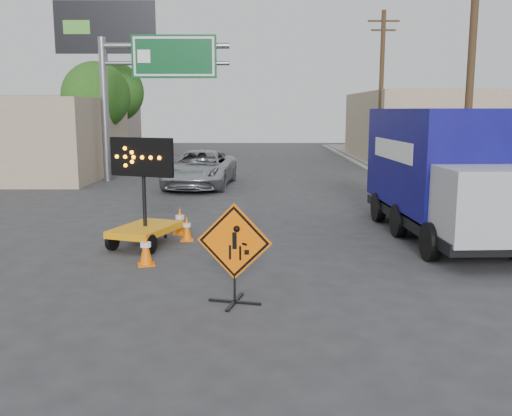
{
  "coord_description": "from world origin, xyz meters",
  "views": [
    {
      "loc": [
        0.79,
        -9.69,
        3.46
      ],
      "look_at": [
        0.77,
        2.49,
        1.34
      ],
      "focal_mm": 40.0,
      "sensor_mm": 36.0,
      "label": 1
    }
  ],
  "objects_px": {
    "arrow_board": "(145,222)",
    "box_truck": "(439,180)",
    "construction_sign": "(234,251)",
    "pickup_truck": "(200,169)"
  },
  "relations": [
    {
      "from": "arrow_board",
      "to": "box_truck",
      "type": "relative_size",
      "value": 0.37
    },
    {
      "from": "arrow_board",
      "to": "box_truck",
      "type": "height_order",
      "value": "box_truck"
    },
    {
      "from": "construction_sign",
      "to": "arrow_board",
      "type": "distance_m",
      "value": 5.01
    },
    {
      "from": "arrow_board",
      "to": "pickup_truck",
      "type": "xyz_separation_m",
      "value": [
        0.29,
        11.36,
        0.19
      ]
    },
    {
      "from": "pickup_truck",
      "to": "box_truck",
      "type": "distance_m",
      "value": 12.72
    },
    {
      "from": "arrow_board",
      "to": "pickup_truck",
      "type": "relative_size",
      "value": 0.47
    },
    {
      "from": "construction_sign",
      "to": "pickup_truck",
      "type": "height_order",
      "value": "construction_sign"
    },
    {
      "from": "arrow_board",
      "to": "pickup_truck",
      "type": "distance_m",
      "value": 11.37
    },
    {
      "from": "construction_sign",
      "to": "arrow_board",
      "type": "xyz_separation_m",
      "value": [
        -2.45,
        4.36,
        -0.34
      ]
    },
    {
      "from": "pickup_truck",
      "to": "box_truck",
      "type": "xyz_separation_m",
      "value": [
        7.49,
        -10.25,
        0.76
      ]
    }
  ]
}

